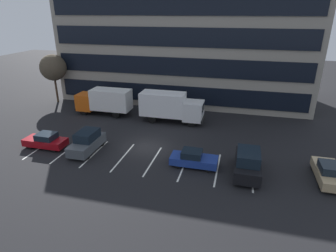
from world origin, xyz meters
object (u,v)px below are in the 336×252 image
sedan_maroon (46,141)px  suv_black (248,163)px  box_truck_orange (105,100)px  sedan_navy (194,159)px  sedan_tan (329,173)px  bare_tree (53,68)px  suv_charcoal (87,142)px  box_truck_white (171,106)px

sedan_maroon → suv_black: 18.62m
box_truck_orange → suv_black: bearing=-30.6°
sedan_navy → suv_black: 4.38m
box_truck_orange → sedan_tan: (23.38, -9.69, -1.11)m
sedan_tan → box_truck_orange: bearing=157.5°
sedan_navy → box_truck_orange: bearing=142.3°
sedan_tan → bare_tree: (-32.38, 12.81, 4.17)m
box_truck_orange → suv_charcoal: size_ratio=1.63×
suv_charcoal → box_truck_orange: bearing=106.8°
bare_tree → suv_black: bearing=-26.9°
suv_charcoal → bare_tree: bearing=132.8°
bare_tree → sedan_navy: bearing=-30.9°
box_truck_orange → sedan_maroon: bearing=-97.3°
suv_black → bare_tree: (-26.33, 13.37, 3.87)m
suv_charcoal → bare_tree: bare_tree is taller
sedan_maroon → bare_tree: bearing=120.3°
sedan_maroon → bare_tree: 15.85m
suv_black → sedan_tan: bearing=5.2°
box_truck_white → suv_black: box_truck_white is taller
box_truck_orange → suv_charcoal: bearing=-73.2°
box_truck_white → sedan_navy: (4.39, -9.60, -1.27)m
sedan_tan → bare_tree: bare_tree is taller
sedan_navy → bare_tree: 25.95m
suv_black → suv_charcoal: suv_black is taller
sedan_navy → box_truck_white: bearing=114.6°
box_truck_white → sedan_tan: box_truck_white is taller
sedan_maroon → suv_charcoal: size_ratio=0.94×
sedan_navy → sedan_maroon: (-14.26, -0.05, 0.01)m
suv_black → bare_tree: 29.78m
sedan_navy → sedan_maroon: bearing=-179.8°
box_truck_orange → bare_tree: bare_tree is taller
box_truck_orange → sedan_tan: bearing=-22.5°
sedan_navy → suv_black: size_ratio=0.84×
suv_charcoal → sedan_navy: bearing=-1.4°
sedan_tan → sedan_navy: bearing=-178.1°
sedan_navy → sedan_maroon: sedan_maroon is taller
box_truck_white → suv_black: bearing=-48.3°
sedan_maroon → suv_black: bearing=-0.5°
sedan_navy → bare_tree: bearing=149.1°
suv_black → suv_charcoal: (-14.38, 0.46, -0.09)m
sedan_navy → bare_tree: bare_tree is taller
suv_charcoal → suv_black: bearing=-1.8°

